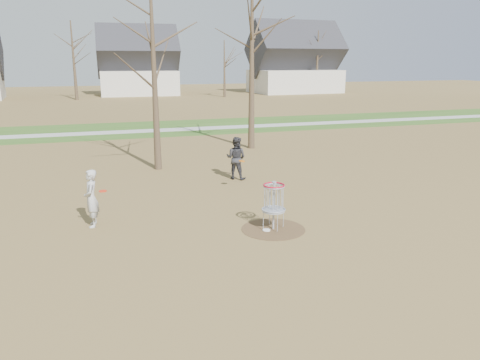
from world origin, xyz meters
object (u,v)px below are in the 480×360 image
player_standing (91,198)px  player_throwing (236,158)px  disc_grounded (266,230)px  disc_golf_basket (274,198)px

player_standing → player_throwing: (5.52, 4.00, 0.02)m
player_throwing → disc_grounded: (-0.94, -5.87, -0.83)m
player_standing → disc_golf_basket: 5.14m
player_standing → player_throwing: size_ratio=0.97×
player_throwing → disc_grounded: size_ratio=7.69×
player_standing → disc_golf_basket: bearing=72.4°
player_throwing → disc_golf_basket: player_throwing is taller
disc_grounded → disc_golf_basket: size_ratio=0.16×
disc_grounded → player_standing: bearing=157.8°
player_standing → disc_grounded: size_ratio=7.49×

